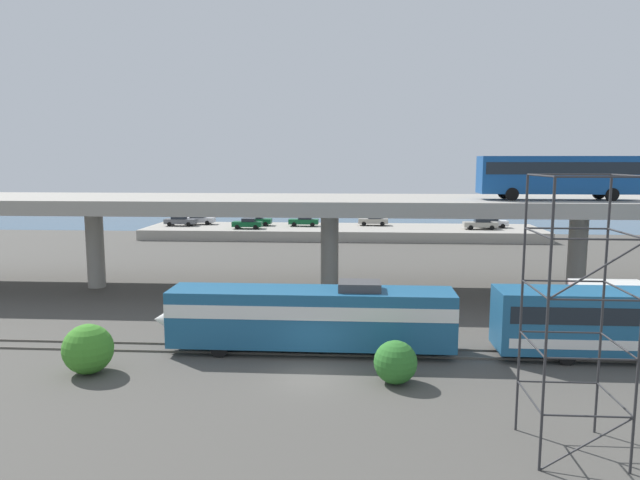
% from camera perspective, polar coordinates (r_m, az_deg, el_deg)
% --- Properties ---
extents(ground_plane, '(260.00, 260.00, 0.00)m').
position_cam_1_polar(ground_plane, '(30.54, -1.01, -13.31)').
color(ground_plane, '#4C4944').
extents(rail_strip_near, '(110.00, 0.12, 0.12)m').
position_cam_1_polar(rail_strip_near, '(33.61, -0.53, -11.19)').
color(rail_strip_near, '#59544C').
rests_on(rail_strip_near, ground_plane).
extents(rail_strip_far, '(110.00, 0.12, 0.12)m').
position_cam_1_polar(rail_strip_far, '(34.93, -0.35, -10.44)').
color(rail_strip_far, '#59544C').
rests_on(rail_strip_far, ground_plane).
extents(train_locomotive, '(17.40, 3.04, 4.18)m').
position_cam_1_polar(train_locomotive, '(33.74, -2.28, -7.33)').
color(train_locomotive, '#1E5984').
rests_on(train_locomotive, ground_plane).
extents(highway_overpass, '(96.00, 11.51, 7.94)m').
position_cam_1_polar(highway_overpass, '(48.59, 0.96, 3.26)').
color(highway_overpass, '#9E998E').
rests_on(highway_overpass, ground_plane).
extents(transit_bus_on_overpass, '(12.00, 2.68, 3.40)m').
position_cam_1_polar(transit_bus_on_overpass, '(49.05, 22.27, 6.07)').
color(transit_bus_on_overpass, '#14478C').
rests_on(transit_bus_on_overpass, highway_overpass).
extents(service_truck_west, '(6.80, 2.46, 3.04)m').
position_cam_1_polar(service_truck_west, '(42.81, 25.30, -5.58)').
color(service_truck_west, maroon).
rests_on(service_truck_west, ground_plane).
extents(scaffolding_tower, '(3.26, 3.26, 10.54)m').
position_cam_1_polar(scaffolding_tower, '(23.56, 24.01, -6.13)').
color(scaffolding_tower, '#2D2D30').
rests_on(scaffolding_tower, ground_plane).
extents(pier_parking_lot, '(56.48, 11.67, 1.42)m').
position_cam_1_polar(pier_parking_lot, '(84.05, 2.15, 0.80)').
color(pier_parking_lot, '#9E998E').
rests_on(pier_parking_lot, ground_plane).
extents(parked_car_0, '(4.16, 1.91, 1.50)m').
position_cam_1_polar(parked_car_0, '(82.46, -7.12, 1.64)').
color(parked_car_0, '#0C4C26').
rests_on(parked_car_0, pier_parking_lot).
extents(parked_car_1, '(4.34, 1.83, 1.50)m').
position_cam_1_polar(parked_car_1, '(85.11, -1.59, 1.89)').
color(parked_car_1, '#0C4C26').
rests_on(parked_car_1, pier_parking_lot).
extents(parked_car_2, '(4.57, 1.84, 1.50)m').
position_cam_1_polar(parked_car_2, '(87.84, -13.57, 1.86)').
color(parked_car_2, '#515459').
rests_on(parked_car_2, pier_parking_lot).
extents(parked_car_3, '(4.63, 1.86, 1.50)m').
position_cam_1_polar(parked_car_3, '(84.24, 15.49, 1.55)').
color(parked_car_3, '#9E998C').
rests_on(parked_car_3, pier_parking_lot).
extents(parked_car_4, '(4.68, 1.87, 1.50)m').
position_cam_1_polar(parked_car_4, '(89.42, -11.81, 2.02)').
color(parked_car_4, '#B7B7BC').
rests_on(parked_car_4, pier_parking_lot).
extents(parked_car_5, '(4.36, 1.96, 1.50)m').
position_cam_1_polar(parked_car_5, '(86.41, 5.26, 1.95)').
color(parked_car_5, '#9E998C').
rests_on(parked_car_5, pier_parking_lot).
extents(parked_car_6, '(4.30, 1.95, 1.50)m').
position_cam_1_polar(parked_car_6, '(86.76, 16.51, 1.68)').
color(parked_car_6, silver).
rests_on(parked_car_6, pier_parking_lot).
extents(parked_car_7, '(4.10, 1.86, 1.50)m').
position_cam_1_polar(parked_car_7, '(86.23, -6.17, 1.93)').
color(parked_car_7, '#0C4C26').
rests_on(parked_car_7, pier_parking_lot).
extents(harbor_water, '(140.00, 36.00, 0.01)m').
position_cam_1_polar(harbor_water, '(106.97, 2.51, 1.93)').
color(harbor_water, '#385B7A').
rests_on(harbor_water, ground_plane).
extents(shrub_left, '(2.60, 2.60, 2.60)m').
position_cam_1_polar(shrub_left, '(32.93, -21.83, -9.91)').
color(shrub_left, '#3D8729').
rests_on(shrub_left, ground_plane).
extents(shrub_right, '(2.17, 2.17, 2.17)m').
position_cam_1_polar(shrub_right, '(29.64, 7.42, -11.82)').
color(shrub_right, '#2E722A').
rests_on(shrub_right, ground_plane).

